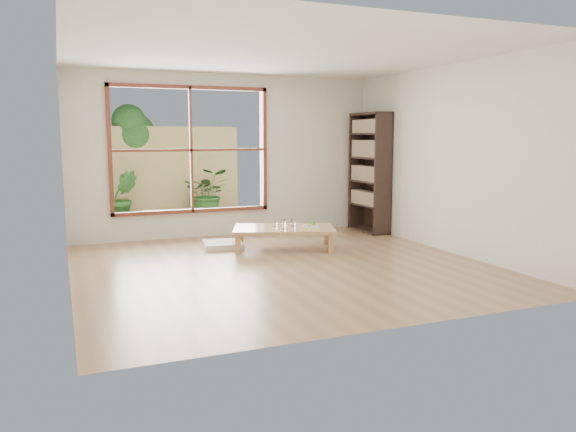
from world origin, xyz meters
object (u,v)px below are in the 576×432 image
at_px(low_table, 284,230).
at_px(garden_bench, 176,214).
at_px(bookshelf, 370,173).
at_px(food_tray, 311,226).

distance_m(low_table, garden_bench, 2.38).
relative_size(low_table, bookshelf, 0.81).
height_order(low_table, bookshelf, bookshelf).
bearing_deg(food_tray, garden_bench, 146.55).
bearing_deg(garden_bench, bookshelf, -18.81).
height_order(food_tray, garden_bench, food_tray).
distance_m(bookshelf, food_tray, 1.94).
distance_m(low_table, bookshelf, 2.21).
bearing_deg(bookshelf, garden_bench, 158.22).
bearing_deg(garden_bench, food_tray, -52.13).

